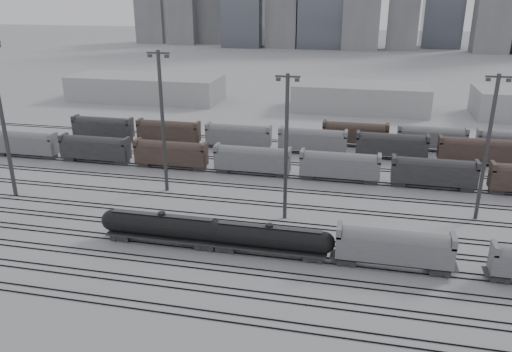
% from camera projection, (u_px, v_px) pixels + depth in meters
% --- Properties ---
extents(ground, '(900.00, 900.00, 0.00)m').
position_uv_depth(ground, '(264.00, 258.00, 67.80)').
color(ground, silver).
rests_on(ground, ground).
extents(tracks, '(220.00, 71.50, 0.16)m').
position_uv_depth(tracks, '(285.00, 207.00, 83.79)').
color(tracks, black).
rests_on(tracks, ground).
extents(tank_car_a, '(18.62, 3.10, 4.60)m').
position_uv_depth(tank_car_a, '(163.00, 226.00, 70.87)').
color(tank_car_a, '#242427').
rests_on(tank_car_a, ground).
extents(tank_car_b, '(17.76, 2.96, 4.39)m').
position_uv_depth(tank_car_b, '(269.00, 238.00, 67.72)').
color(tank_car_b, '#242427').
rests_on(tank_car_b, ground).
extents(hopper_car_a, '(14.79, 2.94, 5.29)m').
position_uv_depth(hopper_car_a, '(394.00, 246.00, 64.10)').
color(hopper_car_a, '#242427').
rests_on(hopper_car_a, ground).
extents(light_mast_a, '(4.32, 0.69, 27.02)m').
position_uv_depth(light_mast_a, '(2.00, 117.00, 83.59)').
color(light_mast_a, '#3B3B3E').
rests_on(light_mast_a, ground).
extents(light_mast_b, '(4.00, 0.64, 24.98)m').
position_uv_depth(light_mast_b, '(162.00, 119.00, 86.34)').
color(light_mast_b, '#3B3B3E').
rests_on(light_mast_b, ground).
extents(light_mast_c, '(3.67, 0.59, 22.95)m').
position_uv_depth(light_mast_c, '(286.00, 145.00, 75.56)').
color(light_mast_c, '#3B3B3E').
rests_on(light_mast_c, ground).
extents(light_mast_d, '(3.67, 0.59, 22.94)m').
position_uv_depth(light_mast_d, '(487.00, 145.00, 75.39)').
color(light_mast_d, '#3B3B3E').
rests_on(light_mast_d, ground).
extents(bg_string_near, '(151.00, 3.00, 5.60)m').
position_uv_depth(bg_string_near, '(340.00, 167.00, 94.47)').
color(bg_string_near, slate).
rests_on(bg_string_near, ground).
extents(bg_string_mid, '(151.00, 3.00, 5.60)m').
position_uv_depth(bg_string_mid, '(392.00, 146.00, 107.06)').
color(bg_string_mid, '#242427').
rests_on(bg_string_mid, ground).
extents(bg_string_far, '(66.00, 3.00, 5.60)m').
position_uv_depth(bg_string_far, '(472.00, 141.00, 110.78)').
color(bg_string_far, '#49352E').
rests_on(bg_string_far, ground).
extents(warehouse_left, '(50.00, 18.00, 8.00)m').
position_uv_depth(warehouse_left, '(146.00, 88.00, 165.72)').
color(warehouse_left, '#B0B0B3').
rests_on(warehouse_left, ground).
extents(warehouse_mid, '(40.00, 18.00, 8.00)m').
position_uv_depth(warehouse_mid, '(360.00, 97.00, 151.30)').
color(warehouse_mid, '#B0B0B3').
rests_on(warehouse_mid, ground).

